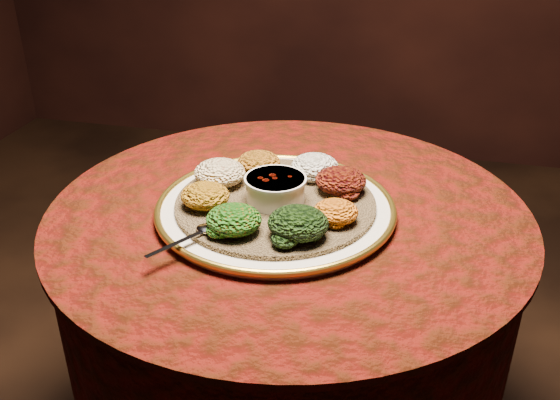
# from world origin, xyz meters

# --- Properties ---
(table) EXTENTS (0.96, 0.96, 0.73)m
(table) POSITION_xyz_m (0.00, 0.00, 0.55)
(table) COLOR black
(table) RESTS_ON ground
(platter) EXTENTS (0.59, 0.59, 0.02)m
(platter) POSITION_xyz_m (-0.02, -0.03, 0.75)
(platter) COLOR beige
(platter) RESTS_ON table
(injera) EXTENTS (0.45, 0.45, 0.01)m
(injera) POSITION_xyz_m (-0.02, -0.03, 0.76)
(injera) COLOR olive
(injera) RESTS_ON platter
(stew_bowl) EXTENTS (0.12, 0.12, 0.05)m
(stew_bowl) POSITION_xyz_m (-0.02, -0.03, 0.79)
(stew_bowl) COLOR white
(stew_bowl) RESTS_ON injera
(spoon) EXTENTS (0.10, 0.13, 0.01)m
(spoon) POSITION_xyz_m (-0.11, -0.18, 0.77)
(spoon) COLOR silver
(spoon) RESTS_ON injera
(portion_ayib) EXTENTS (0.10, 0.09, 0.05)m
(portion_ayib) POSITION_xyz_m (0.03, 0.10, 0.79)
(portion_ayib) COLOR white
(portion_ayib) RESTS_ON injera
(portion_kitfo) EXTENTS (0.10, 0.10, 0.05)m
(portion_kitfo) POSITION_xyz_m (0.10, 0.04, 0.79)
(portion_kitfo) COLOR black
(portion_kitfo) RESTS_ON injera
(portion_tikil) EXTENTS (0.08, 0.08, 0.04)m
(portion_tikil) POSITION_xyz_m (0.11, -0.08, 0.78)
(portion_tikil) COLOR #A76C0D
(portion_tikil) RESTS_ON injera
(portion_gomen) EXTENTS (0.11, 0.10, 0.05)m
(portion_gomen) POSITION_xyz_m (0.05, -0.14, 0.79)
(portion_gomen) COLOR black
(portion_gomen) RESTS_ON injera
(portion_mixveg) EXTENTS (0.10, 0.09, 0.05)m
(portion_mixveg) POSITION_xyz_m (-0.06, -0.15, 0.79)
(portion_mixveg) COLOR #AA3E0B
(portion_mixveg) RESTS_ON injera
(portion_kik) EXTENTS (0.09, 0.09, 0.04)m
(portion_kik) POSITION_xyz_m (-0.14, -0.08, 0.78)
(portion_kik) COLOR #9C5E0D
(portion_kik) RESTS_ON injera
(portion_timatim) EXTENTS (0.10, 0.10, 0.05)m
(portion_timatim) POSITION_xyz_m (-0.15, 0.02, 0.79)
(portion_timatim) COLOR maroon
(portion_timatim) RESTS_ON injera
(portion_shiro) EXTENTS (0.09, 0.09, 0.04)m
(portion_shiro) POSITION_xyz_m (-0.09, 0.09, 0.78)
(portion_shiro) COLOR #A05713
(portion_shiro) RESTS_ON injera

